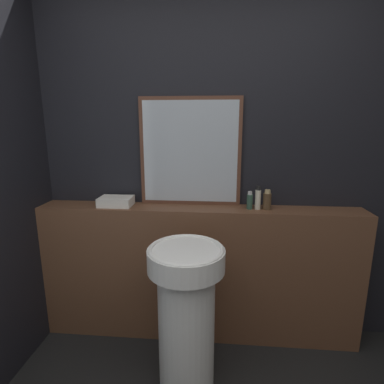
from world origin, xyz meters
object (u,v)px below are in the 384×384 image
object	(u,v)px
towel_stack	(116,201)
lotion_bottle	(267,200)
pedestal_sink	(186,313)
conditioner_bottle	(258,199)
mirror	(190,152)
shampoo_bottle	(250,201)

from	to	relation	value
towel_stack	lotion_bottle	world-z (taller)	lotion_bottle
pedestal_sink	conditioner_bottle	world-z (taller)	conditioner_bottle
mirror	conditioner_bottle	world-z (taller)	mirror
mirror	conditioner_bottle	bearing A→B (deg)	-11.39
shampoo_bottle	conditioner_bottle	size ratio (longest dim) A/B	0.76
pedestal_sink	lotion_bottle	distance (m)	0.87
pedestal_sink	towel_stack	bearing A→B (deg)	138.83
pedestal_sink	towel_stack	distance (m)	0.88
conditioner_bottle	pedestal_sink	bearing A→B (deg)	-132.28
shampoo_bottle	lotion_bottle	xyz separation A→B (m)	(0.11, -0.00, 0.01)
pedestal_sink	towel_stack	xyz separation A→B (m)	(-0.54, 0.47, 0.51)
pedestal_sink	mirror	world-z (taller)	mirror
towel_stack	mirror	bearing A→B (deg)	10.28
conditioner_bottle	mirror	bearing A→B (deg)	168.61
conditioner_bottle	shampoo_bottle	bearing A→B (deg)	180.00
mirror	shampoo_bottle	distance (m)	0.52
towel_stack	shampoo_bottle	bearing A→B (deg)	0.00
mirror	towel_stack	xyz separation A→B (m)	(-0.51, -0.09, -0.34)
towel_stack	shampoo_bottle	xyz separation A→B (m)	(0.91, 0.00, 0.02)
shampoo_bottle	lotion_bottle	size ratio (longest dim) A/B	0.90
pedestal_sink	conditioner_bottle	distance (m)	0.84
mirror	conditioner_bottle	size ratio (longest dim) A/B	4.64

